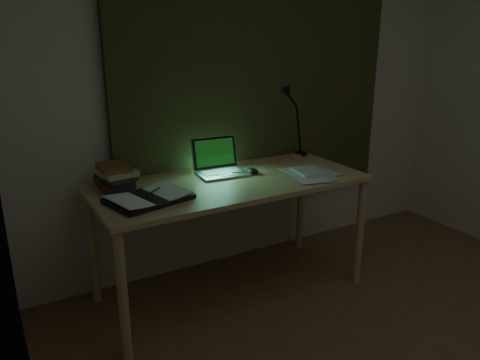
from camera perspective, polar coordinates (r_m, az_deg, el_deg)
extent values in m
cube|color=silver|center=(3.45, 2.13, 10.55)|extent=(3.50, 0.00, 2.50)
cube|color=silver|center=(1.01, -23.55, -8.93)|extent=(0.00, 4.00, 2.50)
cube|color=#2E3319|center=(3.40, 2.54, 13.82)|extent=(2.20, 0.06, 2.00)
ellipsoid|color=black|center=(3.07, 1.52, 1.11)|extent=(0.07, 0.11, 0.04)
cube|color=gold|center=(3.52, 6.75, 2.97)|extent=(0.10, 0.10, 0.02)
cube|color=#FF63B8|center=(3.43, 5.92, 2.56)|extent=(0.09, 0.09, 0.02)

